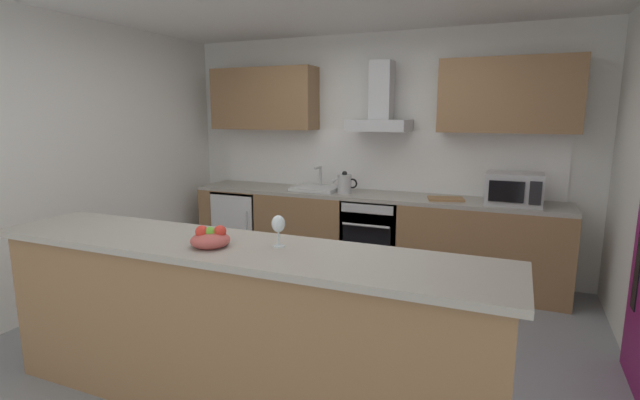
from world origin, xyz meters
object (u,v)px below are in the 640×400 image
at_px(kettle, 345,183).
at_px(range_hood, 381,109).
at_px(refrigerator, 245,224).
at_px(microwave, 514,189).
at_px(sink, 316,188).
at_px(fruit_bowl, 210,239).
at_px(wine_glass, 278,225).
at_px(chopping_board, 446,199).
at_px(oven, 374,235).

xyz_separation_m(kettle, range_hood, (0.33, 0.16, 0.78)).
bearing_deg(refrigerator, microwave, -0.49).
relative_size(sink, fruit_bowl, 2.27).
relative_size(wine_glass, chopping_board, 0.52).
height_order(wine_glass, fruit_bowl, wine_glass).
relative_size(wine_glass, fruit_bowl, 0.81).
distance_m(kettle, wine_glass, 2.49).
relative_size(microwave, wine_glass, 2.81).
relative_size(refrigerator, sink, 1.70).
distance_m(oven, chopping_board, 0.86).
xyz_separation_m(microwave, sink, (-2.03, 0.04, -0.12)).
bearing_deg(microwave, range_hood, 173.32).
bearing_deg(oven, fruit_bowl, -93.95).
height_order(range_hood, fruit_bowl, range_hood).
distance_m(range_hood, wine_glass, 2.69).
bearing_deg(chopping_board, sink, 178.59).
xyz_separation_m(sink, kettle, (0.35, -0.04, 0.08)).
xyz_separation_m(fruit_bowl, chopping_board, (0.91, 2.59, -0.15)).
distance_m(microwave, fruit_bowl, 3.01).
bearing_deg(microwave, wine_glass, -115.68).
xyz_separation_m(refrigerator, range_hood, (1.62, 0.13, 1.36)).
relative_size(refrigerator, range_hood, 1.18).
relative_size(refrigerator, kettle, 2.94).
height_order(refrigerator, wine_glass, wine_glass).
bearing_deg(fruit_bowl, kettle, 93.34).
bearing_deg(chopping_board, range_hood, 168.16).
relative_size(refrigerator, fruit_bowl, 3.86).
xyz_separation_m(microwave, range_hood, (-1.34, 0.16, 0.74)).
xyz_separation_m(microwave, chopping_board, (-0.61, 0.00, -0.14)).
distance_m(refrigerator, microwave, 3.03).
relative_size(microwave, range_hood, 0.69).
height_order(oven, refrigerator, oven).
height_order(refrigerator, fruit_bowl, fruit_bowl).
bearing_deg(wine_glass, oven, 93.91).
bearing_deg(wine_glass, kettle, 101.61).
distance_m(oven, kettle, 0.64).
distance_m(oven, refrigerator, 1.62).
height_order(range_hood, wine_glass, range_hood).
bearing_deg(wine_glass, refrigerator, 125.92).
bearing_deg(microwave, fruit_bowl, -120.49).
xyz_separation_m(oven, microwave, (1.34, -0.03, 0.59)).
height_order(oven, microwave, microwave).
bearing_deg(fruit_bowl, oven, 86.05).
bearing_deg(kettle, refrigerator, 178.62).
height_order(sink, chopping_board, sink).
bearing_deg(sink, kettle, -7.25).
bearing_deg(range_hood, sink, -170.15).
bearing_deg(kettle, wine_glass, -78.39).
bearing_deg(oven, kettle, -174.20).
bearing_deg(range_hood, chopping_board, -11.84).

